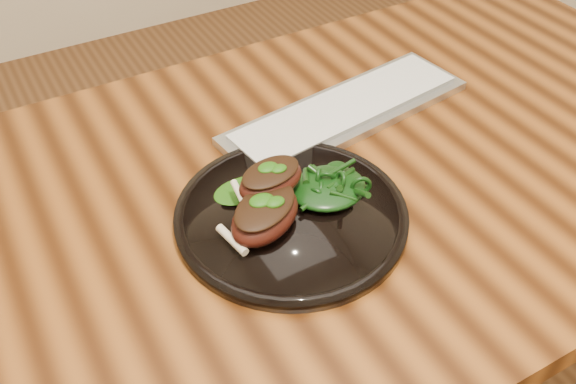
# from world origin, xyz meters

# --- Properties ---
(desk) EXTENTS (1.60, 0.80, 0.75)m
(desk) POSITION_xyz_m (0.00, 0.00, 0.67)
(desk) COLOR #371806
(desk) RESTS_ON ground
(plate) EXTENTS (0.32, 0.32, 0.02)m
(plate) POSITION_xyz_m (-0.04, -0.06, 0.76)
(plate) COLOR black
(plate) RESTS_ON desk
(lamb_chop_front) EXTENTS (0.14, 0.12, 0.05)m
(lamb_chop_front) POSITION_xyz_m (-0.09, -0.07, 0.79)
(lamb_chop_front) COLOR #3B120B
(lamb_chop_front) RESTS_ON plate
(lamb_chop_back) EXTENTS (0.11, 0.08, 0.04)m
(lamb_chop_back) POSITION_xyz_m (-0.05, -0.03, 0.81)
(lamb_chop_back) COLOR #3B120B
(lamb_chop_back) RESTS_ON plate
(herb_smear) EXTENTS (0.08, 0.06, 0.01)m
(herb_smear) POSITION_xyz_m (-0.08, 0.00, 0.77)
(herb_smear) COLOR #124207
(herb_smear) RESTS_ON plate
(greens_heap) EXTENTS (0.11, 0.10, 0.04)m
(greens_heap) POSITION_xyz_m (0.02, -0.06, 0.79)
(greens_heap) COLOR black
(greens_heap) RESTS_ON plate
(keyboard) EXTENTS (0.45, 0.19, 0.02)m
(keyboard) POSITION_xyz_m (0.16, 0.11, 0.76)
(keyboard) COLOR #B5B7BA
(keyboard) RESTS_ON desk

